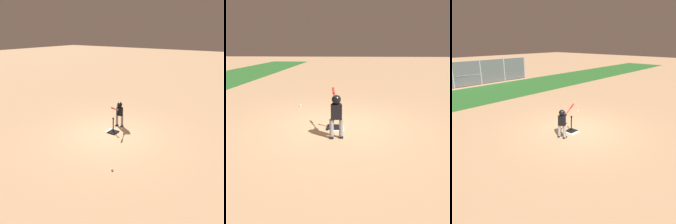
% 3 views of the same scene
% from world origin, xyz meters
% --- Properties ---
extents(ground_plane, '(90.00, 90.00, 0.00)m').
position_xyz_m(ground_plane, '(0.00, 0.00, 0.00)').
color(ground_plane, tan).
extents(home_plate, '(0.47, 0.47, 0.02)m').
position_xyz_m(home_plate, '(-0.29, -0.01, 0.01)').
color(home_plate, white).
rests_on(home_plate, ground_plane).
extents(batting_tee, '(0.41, 0.37, 0.67)m').
position_xyz_m(batting_tee, '(-0.24, 0.08, 0.10)').
color(batting_tee, black).
rests_on(batting_tee, ground_plane).
extents(batter_child, '(0.98, 0.37, 1.18)m').
position_xyz_m(batter_child, '(-0.93, -0.06, 0.72)').
color(batter_child, gray).
rests_on(batter_child, ground_plane).
extents(baseball, '(0.07, 0.07, 0.07)m').
position_xyz_m(baseball, '(2.03, 1.57, 0.04)').
color(baseball, white).
rests_on(baseball, ground_plane).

